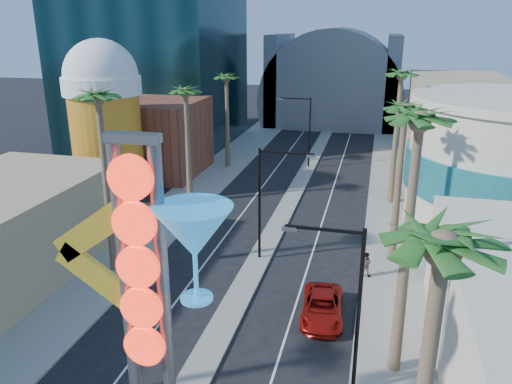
{
  "coord_description": "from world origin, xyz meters",
  "views": [
    {
      "loc": [
        7.38,
        -10.82,
        15.8
      ],
      "look_at": [
        -0.32,
        20.28,
        4.86
      ],
      "focal_mm": 35.0,
      "sensor_mm": 36.0,
      "label": 1
    }
  ],
  "objects": [
    {
      "name": "palm_6",
      "position": [
        9.0,
        22.0,
        9.93
      ],
      "size": [
        2.4,
        2.4,
        11.7
      ],
      "color": "brown",
      "rests_on": "ground"
    },
    {
      "name": "pedestrian_b",
      "position": [
        7.3,
        19.05,
        0.96
      ],
      "size": [
        0.9,
        0.77,
        1.63
      ],
      "primitive_type": "imported",
      "rotation": [
        0.0,
        0.0,
        2.93
      ],
      "color": "gray",
      "rests_on": "sidewalk_east"
    },
    {
      "name": "median",
      "position": [
        0.0,
        38.0,
        0.07
      ],
      "size": [
        1.6,
        84.0,
        0.15
      ],
      "primitive_type": "cube",
      "color": "gray",
      "rests_on": "ground"
    },
    {
      "name": "brick_filler_west",
      "position": [
        -16.0,
        38.0,
        4.0
      ],
      "size": [
        10.0,
        10.0,
        8.0
      ],
      "primitive_type": "cube",
      "color": "brown",
      "rests_on": "ground"
    },
    {
      "name": "canopy",
      "position": [
        0.0,
        72.0,
        4.31
      ],
      "size": [
        22.0,
        16.0,
        22.0
      ],
      "color": "slate",
      "rests_on": "ground"
    },
    {
      "name": "sidewalk_east",
      "position": [
        9.5,
        35.0,
        0.07
      ],
      "size": [
        5.0,
        100.0,
        0.15
      ],
      "primitive_type": "cube",
      "color": "gray",
      "rests_on": "ground"
    },
    {
      "name": "palm_4",
      "position": [
        9.0,
        0.0,
        10.38
      ],
      "size": [
        2.4,
        2.4,
        12.2
      ],
      "color": "brown",
      "rests_on": "ground"
    },
    {
      "name": "streetlight_2",
      "position": [
        6.72,
        8.0,
        4.83
      ],
      "size": [
        3.45,
        0.25,
        8.0
      ],
      "color": "black",
      "rests_on": "ground"
    },
    {
      "name": "sidewalk_west",
      "position": [
        -9.5,
        35.0,
        0.07
      ],
      "size": [
        5.0,
        100.0,
        0.15
      ],
      "primitive_type": "cube",
      "color": "gray",
      "rests_on": "ground"
    },
    {
      "name": "palm_7",
      "position": [
        9.0,
        34.0,
        10.82
      ],
      "size": [
        2.4,
        2.4,
        12.7
      ],
      "color": "brown",
      "rests_on": "ground"
    },
    {
      "name": "palm_3",
      "position": [
        -9.0,
        42.0,
        9.48
      ],
      "size": [
        2.4,
        2.4,
        11.2
      ],
      "color": "brown",
      "rests_on": "ground"
    },
    {
      "name": "palm_1",
      "position": [
        -9.0,
        16.0,
        10.82
      ],
      "size": [
        2.4,
        2.4,
        12.7
      ],
      "color": "brown",
      "rests_on": "ground"
    },
    {
      "name": "palm_5",
      "position": [
        9.0,
        10.0,
        11.27
      ],
      "size": [
        2.4,
        2.4,
        13.2
      ],
      "color": "brown",
      "rests_on": "ground"
    },
    {
      "name": "neon_sign",
      "position": [
        0.82,
        2.96,
        7.31
      ],
      "size": [
        6.53,
        2.6,
        12.55
      ],
      "color": "gray",
      "rests_on": "ground"
    },
    {
      "name": "streetlight_0",
      "position": [
        0.55,
        20.0,
        4.88
      ],
      "size": [
        3.79,
        0.25,
        8.0
      ],
      "color": "black",
      "rests_on": "ground"
    },
    {
      "name": "red_pickup",
      "position": [
        5.13,
        13.68,
        0.68
      ],
      "size": [
        2.63,
        5.06,
        1.36
      ],
      "primitive_type": "imported",
      "rotation": [
        0.0,
        0.0,
        0.08
      ],
      "color": "maroon",
      "rests_on": "ground"
    },
    {
      "name": "beer_mug",
      "position": [
        -17.0,
        30.0,
        7.84
      ],
      "size": [
        7.0,
        7.0,
        14.5
      ],
      "color": "#C4781A",
      "rests_on": "ground"
    },
    {
      "name": "streetlight_1",
      "position": [
        -0.55,
        44.0,
        4.88
      ],
      "size": [
        3.79,
        0.25,
        8.0
      ],
      "color": "black",
      "rests_on": "ground"
    },
    {
      "name": "filler_east",
      "position": [
        16.0,
        48.0,
        5.0
      ],
      "size": [
        10.0,
        20.0,
        10.0
      ],
      "primitive_type": "cube",
      "color": "tan",
      "rests_on": "ground"
    },
    {
      "name": "palm_2",
      "position": [
        -9.0,
        30.0,
        9.48
      ],
      "size": [
        2.4,
        2.4,
        11.2
      ],
      "color": "brown",
      "rests_on": "ground"
    }
  ]
}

